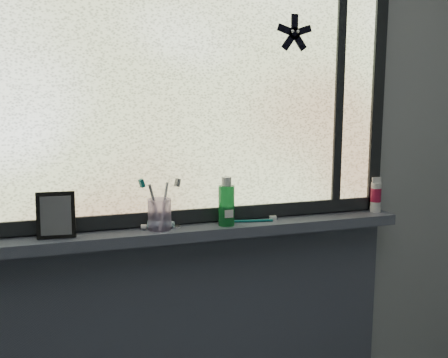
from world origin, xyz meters
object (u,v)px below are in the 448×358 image
at_px(toothbrush_cup, 160,214).
at_px(mouthwash_bottle, 226,201).
at_px(cream_tube, 376,193).
at_px(vanity_mirror, 56,215).

distance_m(toothbrush_cup, mouthwash_bottle, 0.25).
bearing_deg(mouthwash_bottle, cream_tube, 2.25).
bearing_deg(cream_tube, toothbrush_cup, -179.56).
height_order(vanity_mirror, mouthwash_bottle, mouthwash_bottle).
height_order(toothbrush_cup, cream_tube, cream_tube).
distance_m(toothbrush_cup, cream_tube, 0.90).
xyz_separation_m(toothbrush_cup, cream_tube, (0.90, 0.01, 0.02)).
distance_m(vanity_mirror, cream_tube, 1.24).
xyz_separation_m(vanity_mirror, cream_tube, (1.24, 0.01, -0.00)).
bearing_deg(cream_tube, vanity_mirror, -179.52).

